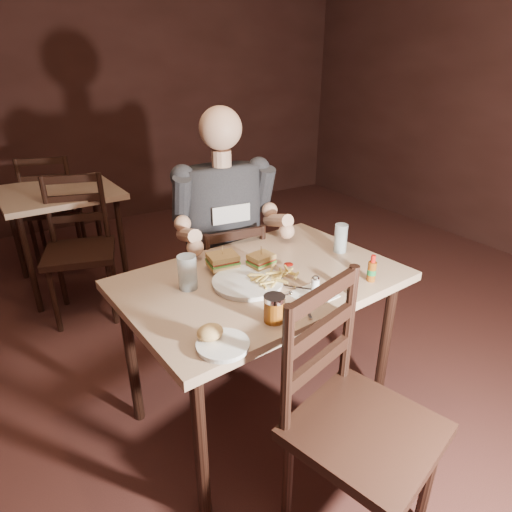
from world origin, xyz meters
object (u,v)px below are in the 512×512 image
chair_near (366,431)px  bg_chair_far (55,208)px  dinner_plate (248,283)px  glass_right (341,238)px  main_table (262,292)px  bg_table (60,202)px  syrup_dispenser (274,309)px  bg_chair_near (80,252)px  glass_left (187,272)px  chair_far (225,287)px  side_plate (223,346)px  diner (226,206)px  hot_sauce (372,268)px

chair_near → bg_chair_far: bearing=83.4°
dinner_plate → glass_right: (0.57, 0.06, 0.06)m
main_table → bg_table: size_ratio=1.52×
syrup_dispenser → glass_right: bearing=23.7°
syrup_dispenser → bg_chair_near: bearing=97.3°
main_table → bg_chair_near: bearing=111.3°
bg_chair_far → syrup_dispenser: bearing=112.2°
glass_left → glass_right: glass_left is taller
bg_table → glass_left: bearing=-83.0°
chair_far → side_plate: bearing=68.5°
bg_chair_far → chair_near: bearing=113.6°
glass_right → syrup_dispenser: glass_right is taller
bg_table → glass_right: 2.20m
bg_chair_far → dinner_plate: 2.61m
dinner_plate → diner: bearing=71.2°
glass_left → side_plate: glass_left is taller
glass_left → diner: bearing=47.1°
chair_near → diner: size_ratio=0.98×
chair_far → diner: size_ratio=0.84×
main_table → side_plate: side_plate is taller
main_table → dinner_plate: bearing=-159.7°
chair_near → side_plate: (-0.37, 0.33, 0.28)m
glass_right → hot_sauce: size_ratio=1.19×
syrup_dispenser → bg_table: bearing=94.3°
glass_right → syrup_dispenser: 0.72m
chair_near → hot_sauce: chair_near is taller
bg_chair_far → glass_left: size_ratio=6.51×
main_table → diner: (0.09, 0.51, 0.25)m
dinner_plate → glass_left: (-0.23, 0.10, 0.06)m
main_table → chair_near: 0.73m
chair_near → side_plate: chair_near is taller
dinner_plate → glass_left: bearing=155.2°
side_plate → chair_far: bearing=62.7°
bg_chair_far → bg_chair_near: 1.10m
diner → bg_chair_far: bearing=113.7°
glass_right → diner: bearing=128.2°
glass_right → main_table: bearing=-176.5°
dinner_plate → syrup_dispenser: syrup_dispenser is taller
chair_near → hot_sauce: (0.40, 0.42, 0.34)m
hot_sauce → side_plate: size_ratio=0.69×
chair_far → side_plate: 1.11m
glass_right → chair_far: bearing=125.1°
chair_near → syrup_dispenser: 0.52m
bg_chair_near → hot_sauce: 1.97m
diner → chair_near: bearing=-89.5°
main_table → dinner_plate: (-0.09, -0.03, 0.09)m
bg_table → side_plate: 2.34m
chair_far → glass_left: (-0.42, -0.50, 0.42)m
bg_table → bg_chair_far: 0.59m
dinner_plate → glass_right: glass_right is taller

